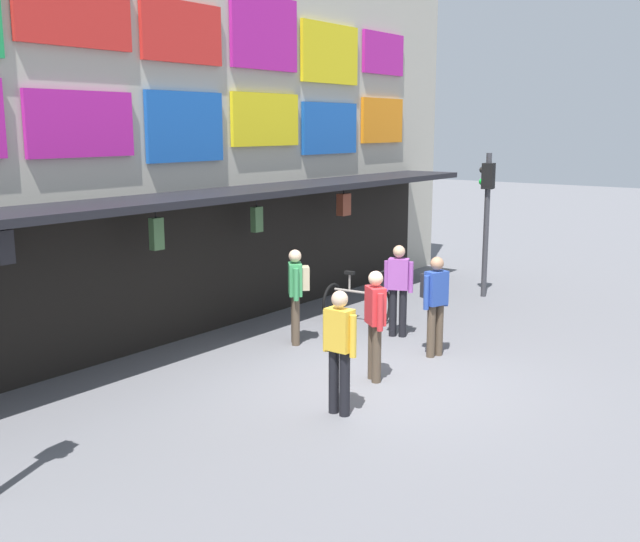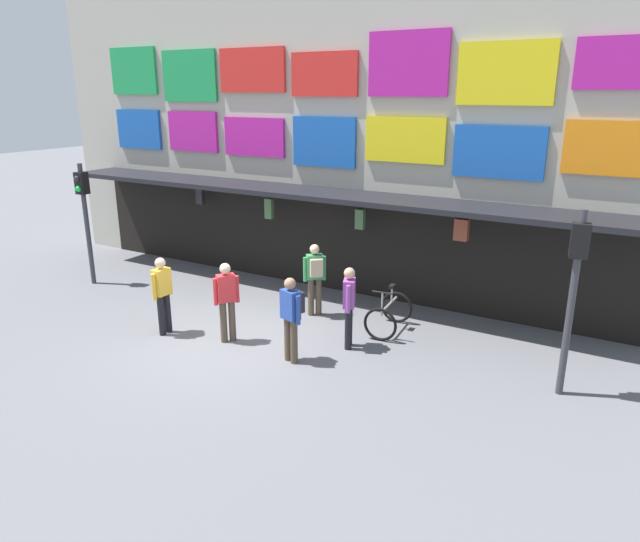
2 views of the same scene
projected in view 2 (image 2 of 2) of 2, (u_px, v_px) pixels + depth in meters
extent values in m
plane|color=slate|center=(229.00, 341.00, 11.91)|extent=(80.00, 80.00, 0.00)
cube|color=#B2AD9E|center=(337.00, 130.00, 14.51)|extent=(18.00, 1.20, 8.00)
cube|color=black|center=(310.00, 193.00, 13.86)|extent=(15.30, 1.40, 0.12)
cube|color=green|center=(134.00, 71.00, 16.55)|extent=(1.75, 0.08, 1.29)
cube|color=green|center=(189.00, 76.00, 15.59)|extent=(1.87, 0.08, 1.34)
cube|color=red|center=(252.00, 70.00, 14.55)|extent=(2.00, 0.08, 1.08)
cube|color=red|center=(324.00, 74.00, 13.58)|extent=(1.79, 0.08, 1.01)
cube|color=#B71E93|center=(408.00, 64.00, 12.51)|extent=(1.86, 0.08, 1.37)
cube|color=yellow|center=(506.00, 73.00, 11.57)|extent=(1.96, 0.08, 1.24)
cube|color=#B71E93|center=(624.00, 63.00, 10.51)|extent=(1.68, 0.08, 0.95)
cube|color=blue|center=(139.00, 129.00, 17.04)|extent=(1.71, 0.08, 1.12)
cube|color=#B71E93|center=(193.00, 132.00, 16.03)|extent=(1.73, 0.08, 1.08)
cube|color=#B71E93|center=(254.00, 137.00, 15.04)|extent=(1.88, 0.08, 0.99)
cube|color=blue|center=(324.00, 142.00, 14.05)|extent=(1.73, 0.08, 1.20)
cube|color=yellow|center=(405.00, 140.00, 13.00)|extent=(1.91, 0.08, 1.01)
cube|color=blue|center=(498.00, 152.00, 12.04)|extent=(1.91, 0.08, 1.09)
cube|color=orange|center=(611.00, 148.00, 10.97)|extent=(1.72, 0.08, 1.04)
cylinder|color=black|center=(200.00, 185.00, 15.88)|extent=(0.02, 0.02, 0.14)
cube|color=#232328|center=(200.00, 196.00, 15.97)|extent=(0.23, 0.14, 0.46)
cylinder|color=black|center=(269.00, 195.00, 14.54)|extent=(0.02, 0.02, 0.20)
cube|color=#477042|center=(269.00, 209.00, 14.65)|extent=(0.21, 0.13, 0.51)
cylinder|color=black|center=(360.00, 204.00, 13.44)|extent=(0.02, 0.02, 0.24)
cube|color=#477042|center=(360.00, 219.00, 13.55)|extent=(0.21, 0.13, 0.47)
cylinder|color=black|center=(463.00, 215.00, 12.06)|extent=(0.02, 0.02, 0.16)
cube|color=brown|center=(462.00, 230.00, 12.15)|extent=(0.29, 0.18, 0.46)
cube|color=black|center=(324.00, 241.00, 14.82)|extent=(15.30, 0.04, 2.50)
cylinder|color=#38383D|center=(87.00, 225.00, 15.03)|extent=(0.12, 0.12, 3.20)
cube|color=black|center=(82.00, 183.00, 14.70)|extent=(0.30, 0.26, 0.56)
sphere|color=black|center=(77.00, 179.00, 14.55)|extent=(0.15, 0.15, 0.15)
sphere|color=#19DB3D|center=(78.00, 189.00, 14.63)|extent=(0.15, 0.15, 0.15)
cylinder|color=#38383D|center=(571.00, 306.00, 9.38)|extent=(0.12, 0.12, 3.20)
cube|color=black|center=(580.00, 241.00, 9.05)|extent=(0.32, 0.29, 0.56)
sphere|color=black|center=(581.00, 231.00, 9.13)|extent=(0.15, 0.15, 0.15)
sphere|color=#19DB3D|center=(578.00, 247.00, 9.21)|extent=(0.15, 0.15, 0.15)
torus|color=black|center=(380.00, 324.00, 11.82)|extent=(0.72, 0.12, 0.72)
torus|color=black|center=(396.00, 307.00, 12.78)|extent=(0.72, 0.12, 0.72)
cylinder|color=#A3998E|center=(389.00, 305.00, 12.22)|extent=(0.14, 0.99, 0.05)
cylinder|color=#A3998E|center=(392.00, 295.00, 12.32)|extent=(0.04, 0.04, 0.35)
cube|color=black|center=(392.00, 286.00, 12.26)|extent=(0.12, 0.21, 0.06)
cylinder|color=#A3998E|center=(382.00, 304.00, 11.77)|extent=(0.04, 0.04, 0.50)
cylinder|color=black|center=(383.00, 293.00, 11.69)|extent=(0.44, 0.08, 0.04)
cylinder|color=black|center=(349.00, 325.00, 11.58)|extent=(0.14, 0.14, 0.88)
cylinder|color=black|center=(348.00, 329.00, 11.41)|extent=(0.14, 0.14, 0.88)
cube|color=#9E4CA8|center=(349.00, 293.00, 11.28)|extent=(0.34, 0.42, 0.56)
sphere|color=tan|center=(349.00, 273.00, 11.16)|extent=(0.22, 0.22, 0.22)
cylinder|color=#9E4CA8|center=(350.00, 292.00, 11.51)|extent=(0.09, 0.09, 0.56)
cylinder|color=#9E4CA8|center=(348.00, 299.00, 11.09)|extent=(0.09, 0.09, 0.56)
cylinder|color=black|center=(161.00, 315.00, 12.09)|extent=(0.14, 0.14, 0.88)
cylinder|color=black|center=(168.00, 313.00, 12.23)|extent=(0.14, 0.14, 0.88)
cube|color=gold|center=(162.00, 282.00, 11.95)|extent=(0.23, 0.37, 0.56)
sphere|color=beige|center=(160.00, 263.00, 11.82)|extent=(0.22, 0.22, 0.22)
cylinder|color=gold|center=(154.00, 287.00, 11.78)|extent=(0.09, 0.09, 0.56)
cylinder|color=gold|center=(170.00, 281.00, 12.14)|extent=(0.09, 0.09, 0.56)
cylinder|color=brown|center=(294.00, 342.00, 10.83)|extent=(0.14, 0.14, 0.88)
cylinder|color=brown|center=(288.00, 339.00, 10.95)|extent=(0.14, 0.14, 0.88)
cube|color=#28479E|center=(290.00, 305.00, 10.68)|extent=(0.41, 0.32, 0.56)
sphere|color=#A87A5B|center=(290.00, 284.00, 10.55)|extent=(0.22, 0.22, 0.22)
cylinder|color=#28479E|center=(298.00, 310.00, 10.54)|extent=(0.09, 0.09, 0.56)
cylinder|color=#28479E|center=(283.00, 304.00, 10.85)|extent=(0.09, 0.09, 0.56)
cube|color=#232328|center=(297.00, 301.00, 10.77)|extent=(0.32, 0.24, 0.40)
cylinder|color=brown|center=(311.00, 297.00, 13.17)|extent=(0.14, 0.14, 0.88)
cylinder|color=brown|center=(319.00, 296.00, 13.21)|extent=(0.14, 0.14, 0.88)
cube|color=#388E51|center=(315.00, 267.00, 12.98)|extent=(0.41, 0.41, 0.56)
sphere|color=beige|center=(315.00, 249.00, 12.85)|extent=(0.22, 0.22, 0.22)
cylinder|color=#388E51|center=(305.00, 269.00, 12.94)|extent=(0.09, 0.09, 0.56)
cylinder|color=#388E51|center=(324.00, 268.00, 13.04)|extent=(0.09, 0.09, 0.56)
cube|color=tan|center=(316.00, 268.00, 12.82)|extent=(0.31, 0.31, 0.40)
cylinder|color=brown|center=(232.00, 321.00, 11.82)|extent=(0.14, 0.14, 0.88)
cylinder|color=brown|center=(224.00, 322.00, 11.75)|extent=(0.14, 0.14, 0.88)
cube|color=red|center=(226.00, 288.00, 11.57)|extent=(0.39, 0.42, 0.56)
sphere|color=beige|center=(225.00, 269.00, 11.45)|extent=(0.22, 0.22, 0.22)
cylinder|color=red|center=(237.00, 289.00, 11.66)|extent=(0.09, 0.09, 0.56)
cylinder|color=red|center=(215.00, 292.00, 11.50)|extent=(0.09, 0.09, 0.56)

